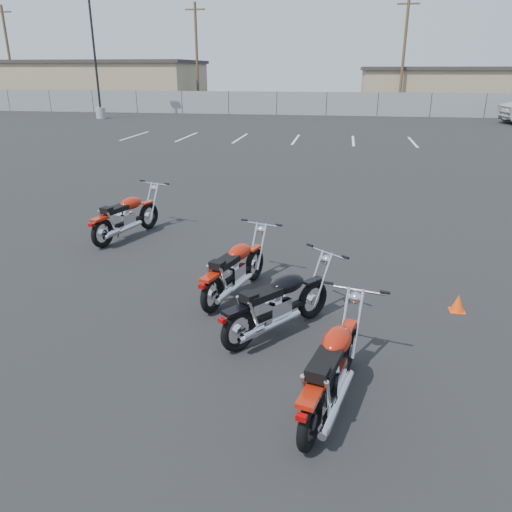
% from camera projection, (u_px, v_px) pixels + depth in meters
% --- Properties ---
extents(ground, '(120.00, 120.00, 0.00)m').
position_uv_depth(ground, '(237.00, 307.00, 7.79)').
color(ground, black).
rests_on(ground, ground).
extents(motorcycle_front_red, '(1.12, 2.14, 1.06)m').
position_uv_depth(motorcycle_front_red, '(126.00, 217.00, 10.86)').
color(motorcycle_front_red, black).
rests_on(motorcycle_front_red, ground).
extents(motorcycle_second_black, '(1.61, 1.84, 1.01)m').
position_uv_depth(motorcycle_second_black, '(278.00, 304.00, 6.87)').
color(motorcycle_second_black, black).
rests_on(motorcycle_second_black, ground).
extents(motorcycle_third_red, '(1.03, 2.03, 1.00)m').
position_uv_depth(motorcycle_third_red, '(235.00, 269.00, 8.07)').
color(motorcycle_third_red, black).
rests_on(motorcycle_third_red, ground).
extents(motorcycle_rear_red, '(0.96, 2.09, 1.03)m').
position_uv_depth(motorcycle_rear_red, '(332.00, 369.00, 5.37)').
color(motorcycle_rear_red, black).
rests_on(motorcycle_rear_red, ground).
extents(training_cone_near, '(0.23, 0.23, 0.27)m').
position_uv_depth(training_cone_near, '(458.00, 303.00, 7.63)').
color(training_cone_near, '#FF480D').
rests_on(training_cone_near, ground).
extents(light_pole_west, '(0.80, 0.70, 10.27)m').
position_uv_depth(light_pole_west, '(97.00, 81.00, 36.69)').
color(light_pole_west, '#97968F').
rests_on(light_pole_west, ground).
extents(chainlink_fence, '(80.06, 0.06, 1.80)m').
position_uv_depth(chainlink_fence, '(326.00, 104.00, 39.77)').
color(chainlink_fence, gray).
rests_on(chainlink_fence, ground).
extents(tan_building_west, '(18.40, 10.40, 4.30)m').
position_uv_depth(tan_building_west, '(106.00, 84.00, 49.28)').
color(tan_building_west, tan).
rests_on(tan_building_west, ground).
extents(tan_building_east, '(14.40, 9.40, 3.70)m').
position_uv_depth(tan_building_east, '(439.00, 88.00, 46.15)').
color(tan_building_east, tan).
rests_on(tan_building_east, ground).
extents(utility_pole_a, '(1.80, 0.24, 9.00)m').
position_uv_depth(utility_pole_a, '(9.00, 56.00, 46.89)').
color(utility_pole_a, '#4E3824').
rests_on(utility_pole_a, ground).
extents(utility_pole_b, '(1.80, 0.24, 9.00)m').
position_uv_depth(utility_pole_b, '(197.00, 55.00, 44.96)').
color(utility_pole_b, '#4E3824').
rests_on(utility_pole_b, ground).
extents(utility_pole_c, '(1.80, 0.24, 9.00)m').
position_uv_depth(utility_pole_c, '(404.00, 54.00, 41.18)').
color(utility_pole_c, '#4E3824').
rests_on(utility_pole_c, ground).
extents(parking_line_stripes, '(15.12, 4.00, 0.01)m').
position_uv_depth(parking_line_stripes, '(268.00, 139.00, 26.64)').
color(parking_line_stripes, silver).
rests_on(parking_line_stripes, ground).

